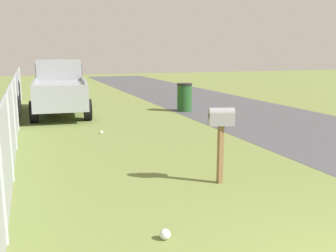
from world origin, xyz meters
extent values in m
cube|color=brown|center=(3.71, 0.07, 0.55)|extent=(0.09, 0.09, 1.09)
cube|color=gray|center=(3.71, 0.07, 1.20)|extent=(0.31, 0.49, 0.22)
cylinder|color=gray|center=(3.71, 0.07, 1.31)|extent=(0.31, 0.49, 0.20)
cube|color=red|center=(3.82, 0.07, 1.27)|extent=(0.02, 0.04, 0.18)
cube|color=#93999E|center=(13.00, 2.15, 0.88)|extent=(5.28, 2.20, 0.90)
cube|color=#93999E|center=(13.62, 2.11, 1.71)|extent=(1.87, 1.80, 0.76)
cube|color=black|center=(13.62, 2.11, 1.71)|extent=(1.82, 1.83, 0.53)
cube|color=#93999E|center=(11.93, 3.07, 1.39)|extent=(2.68, 0.28, 0.12)
cube|color=#93999E|center=(11.81, 1.40, 1.39)|extent=(2.68, 0.28, 0.12)
cylinder|color=black|center=(14.76, 2.93, 0.38)|extent=(0.78, 0.32, 0.76)
cylinder|color=black|center=(14.63, 1.12, 0.38)|extent=(0.78, 0.32, 0.76)
cylinder|color=black|center=(11.37, 3.19, 0.38)|extent=(0.78, 0.32, 0.76)
cylinder|color=black|center=(11.24, 1.37, 0.38)|extent=(0.78, 0.32, 0.76)
cylinder|color=#1E4C1E|center=(12.02, -2.68, 0.53)|extent=(0.59, 0.59, 1.06)
cylinder|color=black|center=(12.02, -2.68, 1.10)|extent=(0.62, 0.62, 0.08)
cylinder|color=#9EA3A8|center=(2.59, 3.69, 0.84)|extent=(0.07, 0.07, 1.68)
cylinder|color=#9EA3A8|center=(5.12, 3.69, 0.84)|extent=(0.07, 0.07, 1.68)
cylinder|color=#9EA3A8|center=(7.66, 3.69, 0.84)|extent=(0.07, 0.07, 1.68)
cylinder|color=#9EA3A8|center=(10.19, 3.69, 0.84)|extent=(0.07, 0.07, 1.68)
cylinder|color=#9EA3A8|center=(12.72, 3.69, 0.84)|extent=(0.07, 0.07, 1.68)
cylinder|color=#9EA3A8|center=(15.25, 3.69, 0.84)|extent=(0.07, 0.07, 1.68)
cylinder|color=#9EA3A8|center=(17.78, 3.69, 0.84)|extent=(0.07, 0.07, 1.68)
cube|color=#9EA3A8|center=(8.92, 3.69, 1.65)|extent=(17.72, 0.04, 0.04)
cube|color=gray|center=(8.92, 3.69, 0.84)|extent=(17.72, 0.01, 1.68)
sphere|color=silver|center=(2.03, 1.76, 0.07)|extent=(0.14, 0.14, 0.14)
cylinder|color=white|center=(8.81, 1.34, 0.04)|extent=(0.12, 0.11, 0.08)
camera|label=1|loc=(-2.24, 3.29, 2.38)|focal=40.42mm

